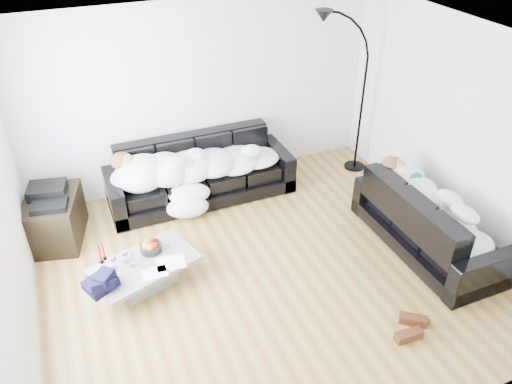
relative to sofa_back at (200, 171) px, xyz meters
name	(u,v)px	position (x,y,z in m)	size (l,w,h in m)	color
ground	(266,269)	(0.23, -1.76, -0.42)	(5.00, 5.00, 0.00)	olive
wall_back	(202,96)	(0.23, 0.49, 0.88)	(5.00, 0.02, 2.60)	silver
wall_left	(4,232)	(-2.27, -1.76, 0.88)	(0.02, 4.50, 2.60)	silver
wall_right	(459,132)	(2.73, -1.76, 0.88)	(0.02, 4.50, 2.60)	silver
ceiling	(269,49)	(0.23, -1.76, 2.18)	(5.00, 5.00, 0.00)	white
sofa_back	(200,171)	(0.00, 0.00, 0.00)	(2.55, 0.88, 0.83)	black
sofa_right	(429,220)	(2.20, -2.13, -0.01)	(2.01, 0.86, 0.81)	black
sleeper_back	(200,159)	(0.00, -0.05, 0.22)	(2.16, 0.75, 0.43)	white
sleeper_right	(433,204)	(2.20, -2.13, 0.21)	(1.72, 0.73, 0.42)	white
teal_cushion	(398,173)	(2.14, -1.51, 0.30)	(0.36, 0.30, 0.20)	#0E6750
coffee_table	(146,274)	(-1.11, -1.48, -0.26)	(1.11, 0.65, 0.32)	#939699
fruit_bowl	(151,246)	(-0.99, -1.31, -0.02)	(0.24, 0.24, 0.15)	white
wine_glass_a	(125,256)	(-1.29, -1.40, 0.00)	(0.08, 0.08, 0.19)	white
wine_glass_b	(113,262)	(-1.42, -1.45, 0.00)	(0.08, 0.08, 0.18)	white
wine_glass_c	(132,260)	(-1.24, -1.49, -0.01)	(0.07, 0.07, 0.17)	white
candle_left	(100,254)	(-1.54, -1.30, 0.04)	(0.05, 0.05, 0.26)	maroon
candle_right	(103,251)	(-1.49, -1.26, 0.02)	(0.04, 0.04, 0.22)	maroon
newspaper_a	(171,263)	(-0.84, -1.60, -0.09)	(0.32, 0.24, 0.01)	silver
newspaper_b	(155,273)	(-1.04, -1.69, -0.09)	(0.26, 0.19, 0.01)	silver
navy_jacket	(103,275)	(-1.56, -1.70, 0.07)	(0.33, 0.27, 0.16)	black
shoes	(411,328)	(1.20, -3.18, -0.36)	(0.48, 0.35, 0.11)	#472311
av_cabinet	(55,219)	(-1.96, -0.22, -0.12)	(0.60, 0.88, 0.60)	black
stereo	(48,194)	(-1.96, -0.22, 0.25)	(0.44, 0.34, 0.13)	black
floor_lamp	(362,103)	(2.45, -0.13, 0.66)	(0.78, 0.31, 2.16)	black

